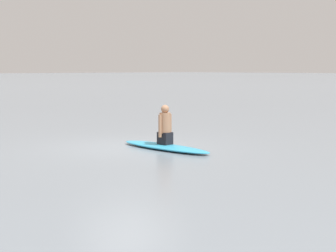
{
  "coord_description": "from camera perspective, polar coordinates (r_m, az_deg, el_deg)",
  "views": [
    {
      "loc": [
        8.75,
        11.01,
        2.07
      ],
      "look_at": [
        -0.22,
        1.3,
        0.66
      ],
      "focal_mm": 57.75,
      "sensor_mm": 36.0,
      "label": 1
    }
  ],
  "objects": [
    {
      "name": "ground_plane",
      "position": [
        14.22,
        -4.22,
        -2.28
      ],
      "size": [
        400.0,
        400.0,
        0.0
      ],
      "primitive_type": "plane",
      "color": "gray"
    },
    {
      "name": "surfboard",
      "position": [
        13.83,
        -0.31,
        -2.21
      ],
      "size": [
        0.75,
        3.03,
        0.14
      ],
      "primitive_type": "ellipsoid",
      "rotation": [
        0.0,
        0.0,
        -1.54
      ],
      "color": "#339EC6",
      "rests_on": "ground"
    },
    {
      "name": "person_paddler",
      "position": [
        13.77,
        -0.31,
        -0.06
      ],
      "size": [
        0.44,
        0.34,
        1.01
      ],
      "rotation": [
        0.0,
        0.0,
        -1.54
      ],
      "color": "black",
      "rests_on": "surfboard"
    }
  ]
}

